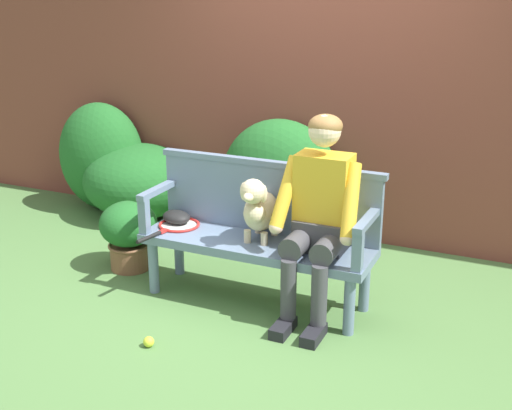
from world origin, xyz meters
name	(u,v)px	position (x,y,z in m)	size (l,w,h in m)	color
ground_plane	(256,300)	(0.00, 0.00, 0.00)	(40.00, 40.00, 0.00)	#4C753D
brick_garden_fence	(333,77)	(0.00, 1.52, 1.33)	(8.00, 0.30, 2.66)	brown
hedge_bush_mid_right	(140,181)	(-1.69, 1.13, 0.34)	(1.05, 0.97, 0.67)	#1E5B23
hedge_bush_far_right	(280,180)	(-0.30, 1.14, 0.51)	(1.01, 0.72, 1.02)	#1E5B23
hedge_bush_far_left	(102,157)	(-2.13, 1.18, 0.51)	(0.84, 0.65, 1.02)	#1E5B23
garden_bench	(256,249)	(0.00, 0.00, 0.38)	(1.57, 0.46, 0.44)	slate
bench_backrest	(268,196)	(0.00, 0.20, 0.69)	(1.61, 0.06, 0.50)	slate
bench_armrest_left_end	(152,201)	(-0.74, -0.08, 0.64)	(0.06, 0.46, 0.28)	slate
bench_armrest_right_end	(363,234)	(0.74, -0.08, 0.64)	(0.06, 0.46, 0.28)	slate
person_seated	(319,211)	(0.43, -0.01, 0.71)	(0.56, 0.63, 1.31)	black
dog_on_bench	(259,208)	(0.02, 0.01, 0.67)	(0.23, 0.46, 0.45)	beige
tennis_racket	(177,226)	(-0.61, 0.00, 0.45)	(0.34, 0.58, 0.03)	red
baseball_glove	(176,217)	(-0.65, 0.07, 0.48)	(0.22, 0.17, 0.09)	black
tennis_ball	(149,342)	(-0.33, -0.81, 0.03)	(0.07, 0.07, 0.07)	#CCDB33
potted_plant	(129,231)	(-1.09, 0.10, 0.30)	(0.43, 0.43, 0.52)	brown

